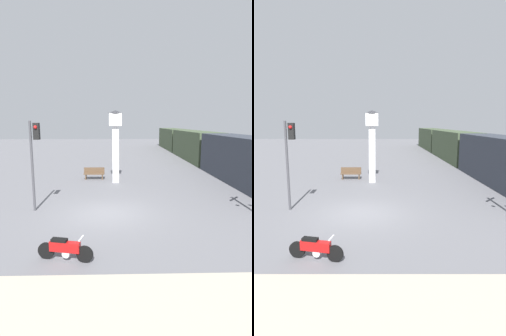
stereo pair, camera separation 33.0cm
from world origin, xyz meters
TOP-DOWN VIEW (x-y plane):
  - ground_plane at (0.00, 0.00)m, footprint 120.00×120.00m
  - motorcycle at (-1.15, -4.37)m, footprint 1.84×0.55m
  - clock_tower at (0.35, 6.90)m, footprint 1.07×1.07m
  - freight_train at (9.80, 19.25)m, footprint 2.80×38.82m
  - traffic_light at (-3.53, 0.57)m, footprint 0.50×0.35m
  - bench at (-1.36, 7.95)m, footprint 1.60×0.44m

SIDE VIEW (x-z plane):
  - ground_plane at x=0.00m, z-range 0.00..0.00m
  - motorcycle at x=-1.15m, z-range -0.02..0.80m
  - bench at x=-1.36m, z-range 0.03..0.95m
  - freight_train at x=9.80m, z-range 0.00..3.40m
  - traffic_light at x=-3.53m, z-range 0.83..5.30m
  - clock_tower at x=0.35m, z-range 0.81..6.06m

